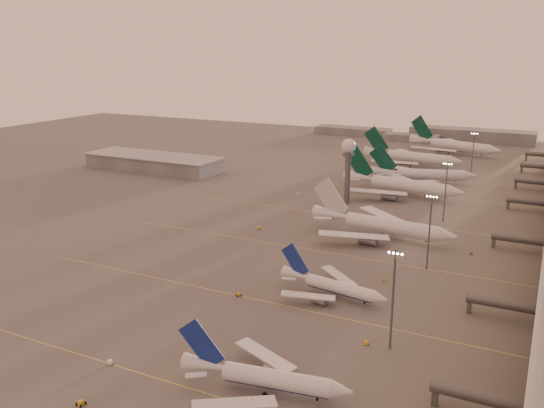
% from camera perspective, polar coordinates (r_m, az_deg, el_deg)
% --- Properties ---
extents(ground, '(700.00, 700.00, 0.00)m').
position_cam_1_polar(ground, '(165.80, -8.39, -9.56)').
color(ground, '#575454').
rests_on(ground, ground).
extents(taxiway_markings, '(180.00, 185.25, 0.02)m').
position_cam_1_polar(taxiway_markings, '(199.91, 8.08, -5.09)').
color(taxiway_markings, '#E0CC4F').
rests_on(taxiway_markings, ground).
extents(hangar, '(82.00, 27.00, 8.50)m').
position_cam_1_polar(hangar, '(340.86, -11.67, 4.08)').
color(hangar, slate).
rests_on(hangar, ground).
extents(radar_tower, '(6.40, 6.40, 31.10)m').
position_cam_1_polar(radar_tower, '(260.60, 7.56, 4.55)').
color(radar_tower, '#505257').
rests_on(radar_tower, ground).
extents(mast_a, '(3.60, 0.56, 25.00)m').
position_cam_1_polar(mast_a, '(137.70, 11.90, -8.85)').
color(mast_a, '#505257').
rests_on(mast_a, ground).
extents(mast_b, '(3.60, 0.56, 25.00)m').
position_cam_1_polar(mast_b, '(188.75, 15.34, -2.34)').
color(mast_b, '#505257').
rests_on(mast_b, ground).
extents(mast_c, '(3.60, 0.56, 25.00)m').
position_cam_1_polar(mast_c, '(241.89, 16.82, 1.42)').
color(mast_c, '#505257').
rests_on(mast_c, ground).
extents(mast_d, '(3.60, 0.56, 25.00)m').
position_cam_1_polar(mast_d, '(329.51, 19.27, 4.82)').
color(mast_d, '#505257').
rests_on(mast_d, ground).
extents(distant_horizon, '(165.00, 37.50, 9.00)m').
position_cam_1_polar(distant_horizon, '(460.18, 15.69, 6.66)').
color(distant_horizon, slate).
rests_on(distant_horizon, ground).
extents(narrowbody_near, '(37.35, 29.60, 14.66)m').
position_cam_1_polar(narrowbody_near, '(124.02, -0.74, -17.06)').
color(narrowbody_near, silver).
rests_on(narrowbody_near, ground).
extents(narrowbody_mid, '(34.36, 27.23, 13.49)m').
position_cam_1_polar(narrowbody_mid, '(167.01, 6.00, -8.25)').
color(narrowbody_mid, silver).
rests_on(narrowbody_mid, ground).
extents(widebody_white, '(57.36, 45.75, 20.19)m').
position_cam_1_polar(widebody_white, '(219.43, 10.84, -2.37)').
color(widebody_white, silver).
rests_on(widebody_white, ground).
extents(greentail_a, '(60.78, 48.75, 22.17)m').
position_cam_1_polar(greentail_a, '(282.17, 12.71, 1.60)').
color(greentail_a, silver).
rests_on(greentail_a, ground).
extents(greentail_b, '(53.26, 42.35, 20.00)m').
position_cam_1_polar(greentail_b, '(310.30, 14.73, 2.64)').
color(greentail_b, silver).
rests_on(greentail_b, ground).
extents(greentail_c, '(60.99, 49.05, 22.16)m').
position_cam_1_polar(greentail_c, '(354.15, 13.70, 4.32)').
color(greentail_c, silver).
rests_on(greentail_c, ground).
extents(greentail_d, '(62.78, 49.88, 23.64)m').
position_cam_1_polar(greentail_d, '(401.62, 17.56, 5.35)').
color(greentail_d, silver).
rests_on(greentail_d, ground).
extents(gsv_truck_a, '(5.70, 4.55, 2.21)m').
position_cam_1_polar(gsv_truck_a, '(139.11, -15.60, -14.67)').
color(gsv_truck_a, white).
rests_on(gsv_truck_a, ground).
extents(gsv_tug_near, '(2.23, 3.52, 0.98)m').
position_cam_1_polar(gsv_tug_near, '(127.65, -18.40, -18.22)').
color(gsv_tug_near, gold).
rests_on(gsv_tug_near, ground).
extents(gsv_catering_a, '(4.52, 2.23, 3.68)m').
position_cam_1_polar(gsv_catering_a, '(143.49, 9.42, -12.97)').
color(gsv_catering_a, gold).
rests_on(gsv_catering_a, ground).
extents(gsv_tug_mid, '(3.57, 3.07, 0.88)m').
position_cam_1_polar(gsv_tug_mid, '(167.58, -3.35, -8.96)').
color(gsv_tug_mid, gold).
rests_on(gsv_tug_mid, ground).
extents(gsv_truck_b, '(4.88, 2.55, 1.87)m').
position_cam_1_polar(gsv_truck_b, '(180.10, 11.20, -7.28)').
color(gsv_truck_b, gold).
rests_on(gsv_truck_b, ground).
extents(gsv_truck_c, '(6.05, 4.06, 2.30)m').
position_cam_1_polar(gsv_truck_c, '(225.11, -1.20, -2.26)').
color(gsv_truck_c, gold).
rests_on(gsv_truck_c, ground).
extents(gsv_catering_b, '(4.74, 2.71, 3.67)m').
position_cam_1_polar(gsv_catering_b, '(209.91, 19.22, -4.29)').
color(gsv_catering_b, '#525557').
rests_on(gsv_catering_b, ground).
extents(gsv_tug_far, '(3.42, 4.45, 1.12)m').
position_cam_1_polar(gsv_tug_far, '(240.27, 5.84, -1.33)').
color(gsv_tug_far, white).
rests_on(gsv_tug_far, ground).
extents(gsv_truck_d, '(3.02, 4.97, 1.89)m').
position_cam_1_polar(gsv_truck_d, '(277.76, 2.57, 1.12)').
color(gsv_truck_d, white).
rests_on(gsv_truck_d, ground).
extents(gsv_tug_hangar, '(3.31, 2.04, 0.93)m').
position_cam_1_polar(gsv_tug_hangar, '(284.00, 15.01, 0.82)').
color(gsv_tug_hangar, white).
rests_on(gsv_tug_hangar, ground).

